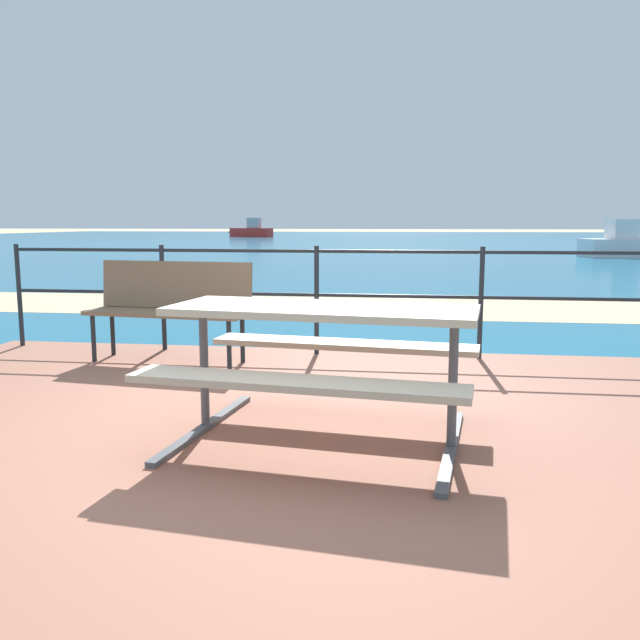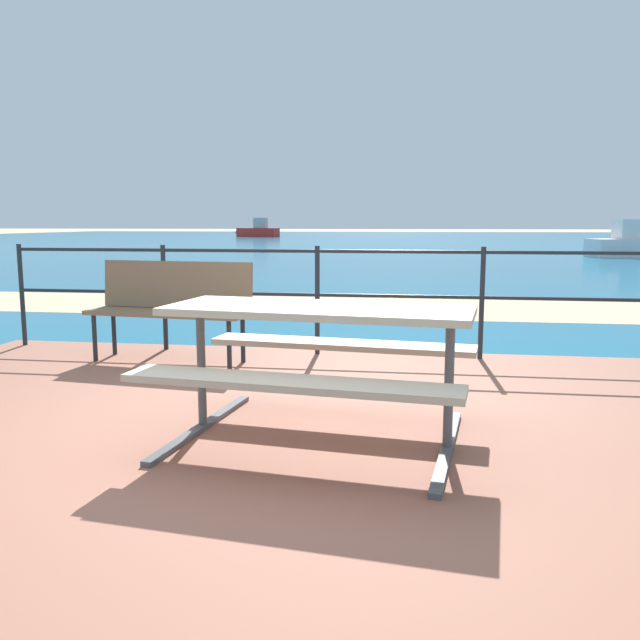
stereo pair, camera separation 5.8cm
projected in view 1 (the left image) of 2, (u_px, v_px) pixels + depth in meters
ground_plane at (257, 444)px, 3.79m from camera, size 240.00×240.00×0.00m
patio_paving at (257, 439)px, 3.79m from camera, size 6.40×5.20×0.06m
sea_water at (400, 242)px, 42.96m from camera, size 90.00×90.00×0.01m
beach_strip at (354, 307)px, 9.88m from camera, size 54.02×2.94×0.01m
picnic_table at (322, 340)px, 3.61m from camera, size 1.81×1.49×0.76m
park_bench at (171, 302)px, 5.74m from camera, size 1.47×0.58×0.87m
railing_fence at (317, 285)px, 6.01m from camera, size 5.94×0.04×1.00m
boat_near at (250, 231)px, 57.15m from camera, size 4.46×2.32×1.64m
boat_mid at (629, 245)px, 24.15m from camera, size 3.93×2.02×1.37m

